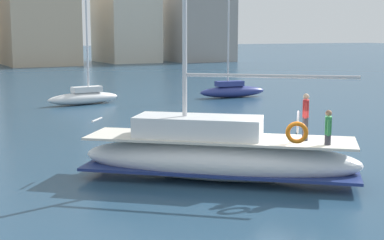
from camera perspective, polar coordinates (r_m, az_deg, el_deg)
The scene contains 5 objects.
ground_plane at distance 19.13m, azimuth 9.69°, elevation -6.41°, with size 400.00×400.00×0.00m, color navy.
main_sailboat at distance 19.20m, azimuth 2.54°, elevation -3.41°, with size 8.93×7.97×14.43m.
moored_sloop_far at distance 43.88m, azimuth 4.13°, elevation 3.09°, with size 5.59×1.83×8.04m.
moored_catamaran at distance 40.14m, azimuth -10.99°, elevation 2.38°, with size 5.41×1.94×7.65m.
mooring_buoy at distance 24.49m, azimuth 10.58°, elevation -2.62°, with size 0.60×0.60×0.90m.
Camera 1 is at (-11.23, -14.65, 5.01)m, focal length 52.16 mm.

